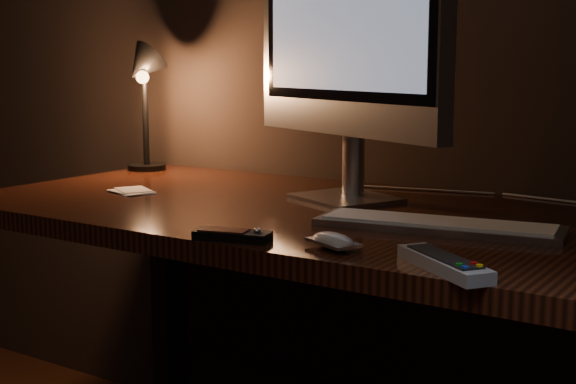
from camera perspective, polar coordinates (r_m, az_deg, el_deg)
The scene contains 9 objects.
desk at distance 1.73m, azimuth 4.06°, elevation -5.11°, with size 1.60×0.75×0.75m.
monitor at distance 1.73m, azimuth 4.14°, elevation 12.07°, with size 0.58×0.29×0.65m.
keyboard at distance 1.47m, azimuth 10.60°, elevation -2.29°, with size 0.44×0.12×0.02m, color silver.
mouse at distance 1.30m, azimuth 3.23°, elevation -3.64°, with size 0.09×0.05×0.02m, color white.
media_remote at distance 1.36m, azimuth -3.98°, elevation -3.06°, with size 0.14×0.08×0.02m.
tv_remote at distance 1.18m, azimuth 11.03°, elevation -4.98°, with size 0.18×0.15×0.03m.
papers at distance 1.90m, azimuth -11.05°, elevation 0.08°, with size 0.11×0.08×0.01m, color white.
desk_lamp at distance 2.23m, azimuth -10.28°, elevation 7.56°, with size 0.16×0.18×0.36m.
cable at distance 1.85m, azimuth 14.24°, elevation -0.28°, with size 0.01×0.01×0.64m, color white.
Camera 1 is at (0.82, 0.46, 1.05)m, focal length 50.00 mm.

